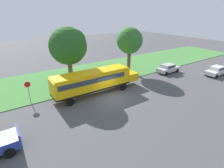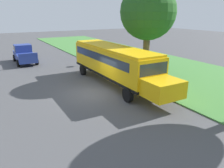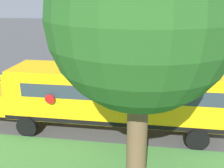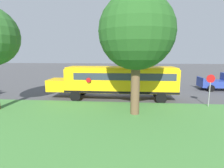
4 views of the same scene
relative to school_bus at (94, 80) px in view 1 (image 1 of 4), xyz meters
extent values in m
plane|color=#4C4C4F|center=(2.54, 1.18, -1.92)|extent=(120.00, 120.00, 0.00)
cube|color=#47843D|center=(-7.46, 1.18, -1.88)|extent=(12.00, 80.00, 0.08)
cube|color=yellow|center=(0.00, -0.29, -0.02)|extent=(2.50, 10.50, 2.20)
cube|color=yellow|center=(0.00, 5.91, -0.57)|extent=(2.20, 1.90, 1.10)
cube|color=yellow|center=(0.00, -0.29, 1.16)|extent=(2.35, 10.29, 0.16)
cube|color=black|center=(0.00, -0.29, -1.00)|extent=(2.54, 10.54, 0.20)
cube|color=#2D3842|center=(0.00, -0.59, 0.44)|extent=(2.53, 9.24, 0.64)
cube|color=#2D3842|center=(0.00, 4.91, 0.44)|extent=(2.25, 0.12, 0.80)
cylinder|color=red|center=(-1.43, 2.60, 0.13)|extent=(0.03, 0.44, 0.44)
cylinder|color=black|center=(-1.25, 3.91, -1.42)|extent=(0.30, 1.00, 1.00)
cylinder|color=black|center=(1.25, 3.91, -1.42)|extent=(0.30, 1.00, 1.00)
cylinder|color=black|center=(-1.25, -3.96, -1.42)|extent=(0.30, 1.00, 1.00)
cylinder|color=black|center=(1.25, -3.96, -1.42)|extent=(0.30, 1.00, 1.00)
cube|color=#B7B7BC|center=(-0.26, 15.29, -1.28)|extent=(1.80, 4.40, 0.64)
cube|color=#B7B7BC|center=(-0.26, 15.14, -0.66)|extent=(1.60, 2.20, 0.60)
cube|color=#2D3842|center=(-0.26, 15.14, -0.64)|extent=(1.62, 2.02, 0.45)
cylinder|color=black|center=(-1.16, 16.79, -1.60)|extent=(0.22, 0.64, 0.64)
cylinder|color=black|center=(0.64, 16.79, -1.60)|extent=(0.22, 0.64, 0.64)
cylinder|color=black|center=(-1.16, 13.80, -1.60)|extent=(0.22, 0.64, 0.64)
cylinder|color=black|center=(0.64, 13.80, -1.60)|extent=(0.22, 0.64, 0.64)
cube|color=silver|center=(5.34, 20.99, -1.28)|extent=(1.80, 4.40, 0.64)
cube|color=silver|center=(5.34, 21.14, -0.66)|extent=(1.60, 2.20, 0.60)
cube|color=#2D3842|center=(5.34, 21.14, -0.64)|extent=(1.62, 2.02, 0.45)
cylinder|color=black|center=(6.24, 19.49, -1.60)|extent=(0.22, 0.64, 0.64)
cylinder|color=black|center=(4.44, 19.49, -1.60)|extent=(0.22, 0.64, 0.64)
cylinder|color=black|center=(4.44, 22.48, -1.60)|extent=(0.22, 0.64, 0.64)
cube|color=#283D93|center=(5.24, -9.88, -0.54)|extent=(2.00, 0.16, 0.36)
cylinder|color=black|center=(6.24, -10.75, -1.52)|extent=(0.28, 0.80, 0.80)
cylinder|color=black|center=(4.24, -10.75, -1.52)|extent=(0.28, 0.80, 0.80)
cylinder|color=brown|center=(-4.45, -1.47, 0.04)|extent=(0.64, 0.64, 3.93)
sphere|color=#23561E|center=(-4.45, -1.47, 3.95)|extent=(5.21, 5.21, 5.21)
sphere|color=#23561E|center=(-4.05, -0.83, 4.54)|extent=(3.52, 3.52, 3.52)
cylinder|color=brown|center=(-4.35, 9.41, 0.09)|extent=(0.60, 0.60, 4.03)
sphere|color=#2D6628|center=(-4.35, 9.41, 3.76)|extent=(4.42, 4.42, 4.42)
sphere|color=#2D6628|center=(-4.00, 10.09, 3.39)|extent=(2.83, 2.83, 2.83)
cylinder|color=gray|center=(-2.06, -7.70, -0.87)|extent=(0.08, 0.08, 2.10)
cylinder|color=red|center=(-2.06, -7.70, 0.48)|extent=(0.03, 0.68, 0.68)
camera|label=1|loc=(19.01, -10.01, 8.37)|focal=28.00mm
camera|label=2|loc=(9.01, 15.36, 3.85)|focal=35.00mm
camera|label=3|loc=(-11.74, -1.77, 4.54)|focal=42.00mm
camera|label=4|loc=(-16.79, -0.85, 2.50)|focal=28.00mm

